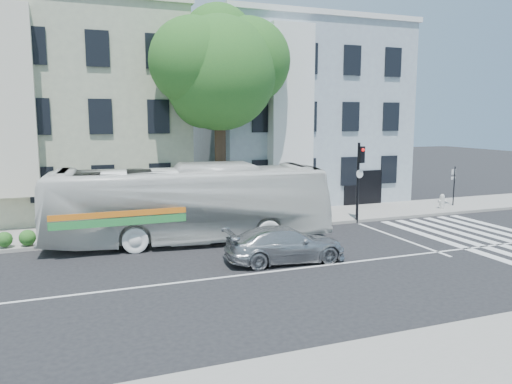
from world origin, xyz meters
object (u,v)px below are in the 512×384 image
traffic_signal (359,172)px  fire_hydrant (442,201)px  sedan (285,244)px  bus (189,204)px

traffic_signal → fire_hydrant: bearing=1.2°
sedan → traffic_signal: size_ratio=1.11×
bus → sedan: (2.63, -4.22, -1.03)m
bus → fire_hydrant: 15.44m
sedan → bus: bearing=36.0°
bus → fire_hydrant: (15.29, 1.88, -1.11)m
traffic_signal → fire_hydrant: size_ratio=4.86×
sedan → fire_hydrant: (12.65, 6.10, -0.08)m
bus → sedan: 5.08m
fire_hydrant → traffic_signal: bearing=-169.8°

